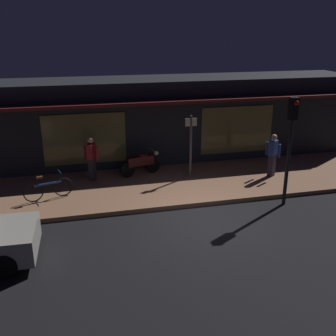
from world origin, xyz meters
TOP-DOWN VIEW (x-y plane):
  - ground_plane at (0.00, 0.00)m, footprint 60.00×60.00m
  - sidewalk_slab at (0.00, 3.00)m, footprint 18.00×4.00m
  - storefront_building at (0.00, 6.39)m, footprint 18.00×3.30m
  - motorcycle at (-1.15, 4.11)m, footprint 1.67×0.69m
  - bicycle_parked at (-4.58, 2.51)m, footprint 1.61×0.57m
  - person_photographer at (-3.03, 3.97)m, footprint 0.58×0.44m
  - person_bystander at (3.76, 2.76)m, footprint 0.44×0.55m
  - sign_post at (0.67, 3.47)m, footprint 0.44×0.09m
  - traffic_light_pole at (3.08, 0.52)m, footprint 0.24×0.33m

SIDE VIEW (x-z plane):
  - ground_plane at x=0.00m, z-range 0.00..0.00m
  - sidewalk_slab at x=0.00m, z-range 0.00..0.15m
  - bicycle_parked at x=-4.58m, z-range 0.05..0.96m
  - motorcycle at x=-1.15m, z-range 0.16..1.13m
  - person_photographer at x=-3.03m, z-range 0.19..1.86m
  - person_bystander at x=3.76m, z-range 0.19..1.86m
  - sign_post at x=0.67m, z-range 0.31..2.71m
  - storefront_building at x=0.00m, z-range 0.00..3.60m
  - traffic_light_pole at x=3.08m, z-range 0.68..4.28m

